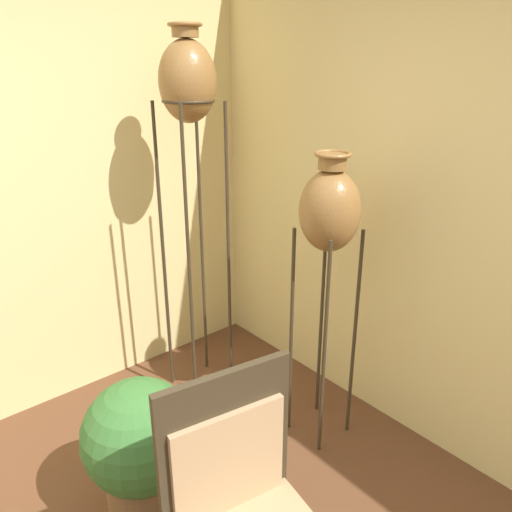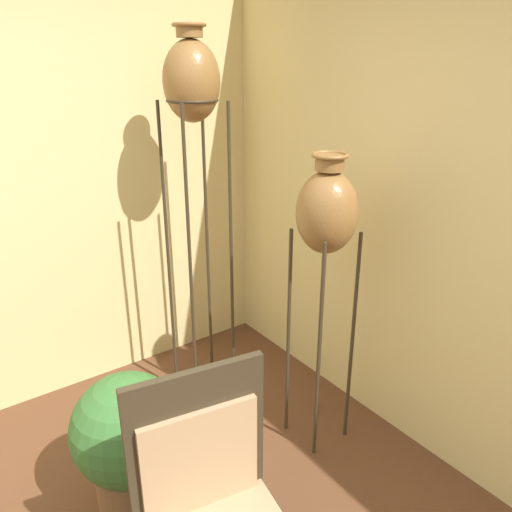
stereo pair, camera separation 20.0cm
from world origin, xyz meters
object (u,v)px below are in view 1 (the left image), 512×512
object	(u,v)px
vase_stand_tall	(188,92)
chair	(244,511)
vase_stand_medium	(329,215)
potted_plant	(141,447)

from	to	relation	value
vase_stand_tall	chair	bearing A→B (deg)	-118.98
vase_stand_medium	potted_plant	xyz separation A→B (m)	(-1.06, 0.12, -0.91)
vase_stand_tall	vase_stand_medium	xyz separation A→B (m)	(0.27, -0.80, -0.55)
vase_stand_tall	chair	distance (m)	2.03
vase_stand_tall	vase_stand_medium	bearing A→B (deg)	-71.43
chair	potted_plant	size ratio (longest dim) A/B	1.52
vase_stand_medium	chair	distance (m)	1.39
vase_stand_medium	potted_plant	world-z (taller)	vase_stand_medium
vase_stand_tall	vase_stand_medium	size ratio (longest dim) A/B	1.36
vase_stand_tall	potted_plant	world-z (taller)	vase_stand_tall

